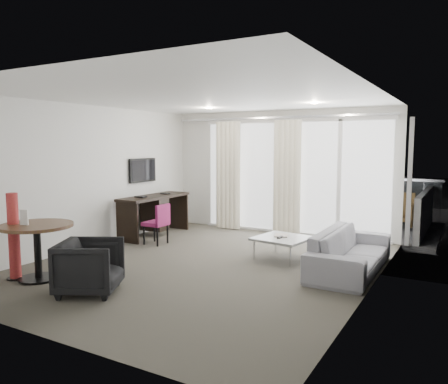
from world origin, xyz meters
The scene contains 28 objects.
floor centered at (0.00, 0.00, 0.00)m, with size 5.00×6.00×0.00m, color #454138.
ceiling centered at (0.00, 0.00, 2.60)m, with size 5.00×6.00×0.00m, color white.
wall_left centered at (-2.50, 0.00, 1.30)m, with size 0.00×6.00×2.60m, color silver.
wall_right centered at (2.50, 0.00, 1.30)m, with size 0.00×6.00×2.60m, color silver.
wall_front centered at (0.00, -3.00, 1.30)m, with size 5.00×0.00×2.60m, color silver.
window_panel centered at (0.30, 2.98, 1.20)m, with size 4.00×0.02×2.38m, color white, non-canonical shape.
window_frame centered at (0.30, 2.97, 1.20)m, with size 4.10×0.06×2.44m, color white, non-canonical shape.
curtain_left centered at (-1.15, 2.82, 1.20)m, with size 0.60×0.20×2.38m, color #EFE5C9, non-canonical shape.
curtain_right centered at (0.25, 2.82, 1.20)m, with size 0.60×0.20×2.38m, color #EFE5C9, non-canonical shape.
curtain_track centered at (0.00, 2.82, 2.45)m, with size 4.80×0.04×0.04m, color #B2B2B7, non-canonical shape.
downlight_a centered at (-0.90, 1.60, 2.59)m, with size 0.12×0.12×0.02m, color #FFE0B2.
downlight_b centered at (1.20, 1.60, 2.59)m, with size 0.12×0.12×0.02m, color #FFE0B2.
desk centered at (-2.12, 1.41, 0.42)m, with size 0.55×1.77×0.83m, color black, non-canonical shape.
tv centered at (-2.46, 1.45, 1.35)m, with size 0.05×0.80×0.50m, color black, non-canonical shape.
desk_chair centered at (-1.59, 0.78, 0.39)m, with size 0.42×0.40×0.77m, color #7F1B4D, non-canonical shape.
round_table centered at (-1.65, -1.79, 0.39)m, with size 0.99×0.99×0.79m, color #482F1B, non-canonical shape.
menu_card centered at (-1.74, -1.91, 0.72)m, with size 0.12×0.02×0.21m, color white, non-canonical shape.
red_lamp centered at (-1.95, -1.93, 0.61)m, with size 0.24×0.24×1.22m, color #A22C2B.
tub_armchair centered at (-0.59, -1.83, 0.34)m, with size 0.73×0.75×0.68m, color black.
coffee_table centered at (0.92, 0.93, 0.18)m, with size 0.82×0.82×0.37m, color gray, non-canonical shape.
remote centered at (0.91, 0.87, 0.36)m, with size 0.05×0.16×0.02m, color black, non-canonical shape.
magazine centered at (0.86, 1.03, 0.36)m, with size 0.24×0.30×0.02m, color gray, non-canonical shape.
sofa centered at (2.07, 0.79, 0.31)m, with size 2.11×0.82×0.62m, color gray.
terrace_slab centered at (0.30, 4.50, -0.06)m, with size 5.60×3.00×0.12m, color #4D4D50.
rattan_chair_a centered at (1.11, 3.76, 0.43)m, with size 0.59×0.59×0.87m, color brown, non-canonical shape.
rattan_chair_b centered at (2.24, 4.73, 0.40)m, with size 0.54×0.54×0.80m, color brown, non-canonical shape.
rattan_table centered at (1.11, 3.98, 0.24)m, with size 0.47×0.47×0.47m, color brown, non-canonical shape.
balustrade centered at (0.30, 5.95, 0.50)m, with size 5.50×0.06×1.05m, color #B2B2B7, non-canonical shape.
Camera 1 is at (3.56, -5.70, 1.89)m, focal length 35.00 mm.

